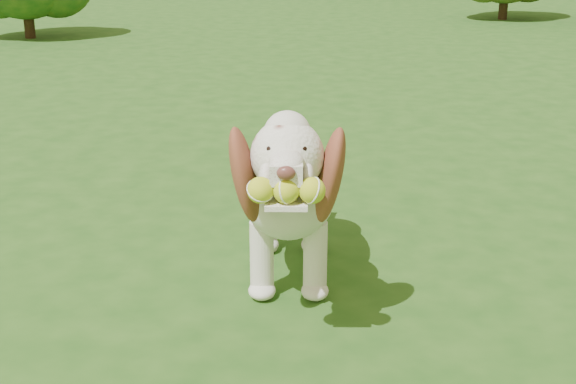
# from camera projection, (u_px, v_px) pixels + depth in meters

# --- Properties ---
(ground) EXTENTS (80.00, 80.00, 0.00)m
(ground) POSITION_uv_depth(u_px,v_px,m) (334.00, 236.00, 4.03)
(ground) COLOR #1E4714
(ground) RESTS_ON ground
(dog) EXTENTS (0.52, 1.35, 0.88)m
(dog) POSITION_uv_depth(u_px,v_px,m) (289.00, 181.00, 3.39)
(dog) COLOR silver
(dog) RESTS_ON ground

